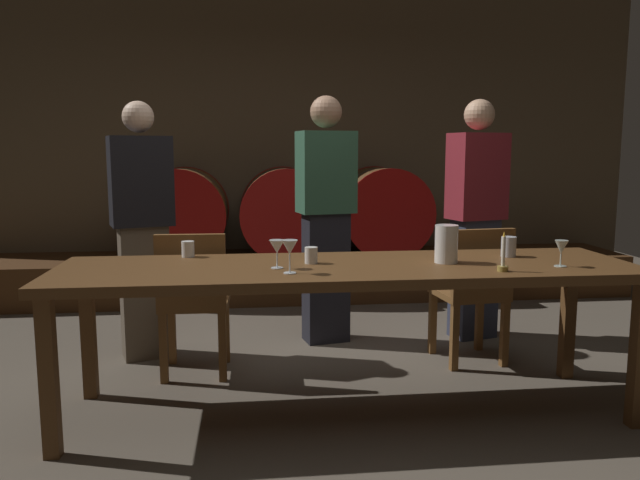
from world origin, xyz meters
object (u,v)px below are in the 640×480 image
(candle_center, at_px, (503,261))
(dining_table, at_px, (348,278))
(guest_right, at_px, (476,217))
(cup_center, at_px, (311,255))
(cup_left, at_px, (188,249))
(guest_left, at_px, (143,229))
(pitcher, at_px, (446,244))
(wine_glass_right, at_px, (561,248))
(chair_left, at_px, (194,297))
(chair_right, at_px, (474,289))
(wine_barrel_left, at_px, (182,213))
(guest_center, at_px, (326,217))
(cup_right, at_px, (509,247))
(wine_barrel_right, at_px, (382,211))
(wine_glass_left, at_px, (277,247))
(wine_glass_center, at_px, (290,248))
(wine_barrel_center, at_px, (285,212))

(candle_center, bearing_deg, dining_table, 160.00)
(guest_right, xyz_separation_m, cup_center, (-1.30, -1.15, -0.06))
(cup_left, bearing_deg, candle_center, -20.83)
(guest_left, height_order, pitcher, guest_left)
(candle_center, bearing_deg, wine_glass_right, 14.45)
(chair_left, distance_m, guest_left, 0.65)
(chair_right, height_order, candle_center, candle_center)
(guest_left, bearing_deg, guest_right, 166.74)
(guest_right, bearing_deg, wine_glass_right, 71.80)
(chair_left, bearing_deg, candle_center, 152.20)
(wine_barrel_left, distance_m, guest_left, 1.66)
(guest_center, distance_m, cup_right, 1.39)
(candle_center, bearing_deg, wine_barrel_left, 121.68)
(dining_table, distance_m, chair_left, 1.05)
(dining_table, bearing_deg, chair_right, 35.25)
(wine_barrel_right, bearing_deg, guest_center, -116.11)
(chair_right, distance_m, guest_center, 1.13)
(chair_right, relative_size, cup_right, 8.05)
(guest_right, relative_size, cup_left, 19.75)
(candle_center, distance_m, wine_glass_left, 1.09)
(chair_left, xyz_separation_m, cup_center, (0.65, -0.55, 0.33))
(wine_barrel_left, relative_size, pitcher, 4.22)
(chair_right, xyz_separation_m, wine_glass_center, (-1.22, -0.83, 0.41))
(wine_barrel_left, xyz_separation_m, chair_right, (2.01, -2.04, -0.30))
(wine_barrel_center, distance_m, wine_glass_right, 3.10)
(wine_barrel_left, distance_m, chair_left, 2.11)
(chair_left, xyz_separation_m, chair_right, (1.74, 0.04, 0.00))
(cup_left, bearing_deg, wine_glass_left, -39.59)
(dining_table, height_order, wine_glass_center, wine_glass_center)
(guest_center, height_order, cup_center, guest_center)
(wine_barrel_right, relative_size, wine_glass_right, 6.24)
(wine_barrel_center, relative_size, candle_center, 4.29)
(wine_barrel_center, relative_size, guest_right, 0.48)
(guest_left, distance_m, cup_right, 2.26)
(chair_right, relative_size, wine_glass_right, 6.67)
(wine_barrel_left, height_order, chair_right, wine_barrel_left)
(wine_barrel_center, xyz_separation_m, cup_right, (1.07, -2.53, 0.05))
(wine_glass_left, bearing_deg, guest_left, 127.27)
(wine_barrel_right, bearing_deg, guest_left, -139.22)
(wine_barrel_right, distance_m, dining_table, 2.78)
(guest_center, bearing_deg, cup_left, 34.57)
(pitcher, height_order, wine_glass_right, pitcher)
(wine_barrel_center, relative_size, wine_glass_right, 6.24)
(chair_left, bearing_deg, guest_left, -48.31)
(wine_glass_right, relative_size, cup_left, 1.53)
(wine_barrel_center, bearing_deg, cup_right, -67.02)
(wine_barrel_center, height_order, candle_center, wine_barrel_center)
(guest_right, bearing_deg, candle_center, 59.25)
(wine_glass_right, bearing_deg, dining_table, 170.70)
(pitcher, height_order, wine_glass_center, pitcher)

